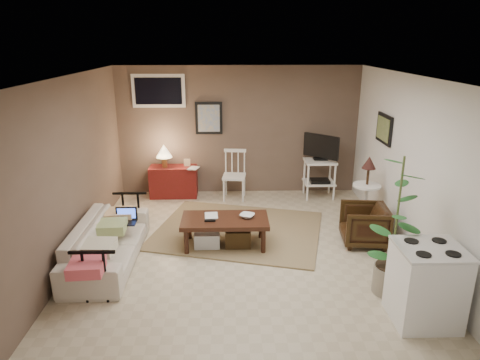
{
  "coord_description": "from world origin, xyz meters",
  "views": [
    {
      "loc": [
        -0.18,
        -5.42,
        2.83
      ],
      "look_at": [
        -0.03,
        0.35,
        0.93
      ],
      "focal_mm": 32.0,
      "sensor_mm": 36.0,
      "label": 1
    }
  ],
  "objects_px": {
    "red_console": "(173,179)",
    "potted_plant": "(396,222)",
    "armchair": "(364,223)",
    "spindle_chair": "(234,176)",
    "coffee_table": "(224,230)",
    "tv_stand": "(320,165)",
    "side_table": "(367,183)",
    "sofa": "(107,236)",
    "stove": "(426,284)"
  },
  "relations": [
    {
      "from": "red_console",
      "to": "potted_plant",
      "type": "relative_size",
      "value": 0.6
    },
    {
      "from": "armchair",
      "to": "spindle_chair",
      "type": "bearing_deg",
      "value": -130.49
    },
    {
      "from": "coffee_table",
      "to": "tv_stand",
      "type": "distance_m",
      "value": 2.7
    },
    {
      "from": "potted_plant",
      "to": "armchair",
      "type": "bearing_deg",
      "value": 86.4
    },
    {
      "from": "red_console",
      "to": "spindle_chair",
      "type": "height_order",
      "value": "red_console"
    },
    {
      "from": "tv_stand",
      "to": "potted_plant",
      "type": "relative_size",
      "value": 0.71
    },
    {
      "from": "spindle_chair",
      "to": "side_table",
      "type": "height_order",
      "value": "side_table"
    },
    {
      "from": "red_console",
      "to": "tv_stand",
      "type": "bearing_deg",
      "value": -2.22
    },
    {
      "from": "spindle_chair",
      "to": "tv_stand",
      "type": "xyz_separation_m",
      "value": [
        1.59,
        0.03,
        0.21
      ]
    },
    {
      "from": "sofa",
      "to": "potted_plant",
      "type": "xyz_separation_m",
      "value": [
        3.48,
        -0.83,
        0.52
      ]
    },
    {
      "from": "tv_stand",
      "to": "stove",
      "type": "bearing_deg",
      "value": -84.82
    },
    {
      "from": "coffee_table",
      "to": "side_table",
      "type": "relative_size",
      "value": 1.07
    },
    {
      "from": "armchair",
      "to": "stove",
      "type": "xyz_separation_m",
      "value": [
        0.08,
        -1.8,
        0.11
      ]
    },
    {
      "from": "red_console",
      "to": "armchair",
      "type": "distance_m",
      "value": 3.64
    },
    {
      "from": "sofa",
      "to": "red_console",
      "type": "distance_m",
      "value": 2.57
    },
    {
      "from": "coffee_table",
      "to": "side_table",
      "type": "bearing_deg",
      "value": 17.1
    },
    {
      "from": "side_table",
      "to": "tv_stand",
      "type": "bearing_deg",
      "value": 109.11
    },
    {
      "from": "coffee_table",
      "to": "stove",
      "type": "xyz_separation_m",
      "value": [
        2.1,
        -1.75,
        0.17
      ]
    },
    {
      "from": "side_table",
      "to": "armchair",
      "type": "height_order",
      "value": "side_table"
    },
    {
      "from": "coffee_table",
      "to": "armchair",
      "type": "height_order",
      "value": "armchair"
    },
    {
      "from": "side_table",
      "to": "stove",
      "type": "bearing_deg",
      "value": -92.81
    },
    {
      "from": "tv_stand",
      "to": "stove",
      "type": "distance_m",
      "value": 3.78
    },
    {
      "from": "spindle_chair",
      "to": "potted_plant",
      "type": "xyz_separation_m",
      "value": [
        1.77,
        -3.2,
        0.47
      ]
    },
    {
      "from": "sofa",
      "to": "spindle_chair",
      "type": "relative_size",
      "value": 2.12
    },
    {
      "from": "side_table",
      "to": "red_console",
      "type": "bearing_deg",
      "value": 155.91
    },
    {
      "from": "red_console",
      "to": "sofa",
      "type": "bearing_deg",
      "value": -102.54
    },
    {
      "from": "sofa",
      "to": "stove",
      "type": "height_order",
      "value": "stove"
    },
    {
      "from": "side_table",
      "to": "stove",
      "type": "height_order",
      "value": "side_table"
    },
    {
      "from": "tv_stand",
      "to": "armchair",
      "type": "height_order",
      "value": "tv_stand"
    },
    {
      "from": "red_console",
      "to": "stove",
      "type": "bearing_deg",
      "value": -51.38
    },
    {
      "from": "coffee_table",
      "to": "red_console",
      "type": "distance_m",
      "value": 2.34
    },
    {
      "from": "spindle_chair",
      "to": "armchair",
      "type": "relative_size",
      "value": 1.42
    },
    {
      "from": "side_table",
      "to": "potted_plant",
      "type": "relative_size",
      "value": 0.68
    },
    {
      "from": "red_console",
      "to": "tv_stand",
      "type": "relative_size",
      "value": 0.85
    },
    {
      "from": "stove",
      "to": "spindle_chair",
      "type": "bearing_deg",
      "value": 117.36
    },
    {
      "from": "spindle_chair",
      "to": "tv_stand",
      "type": "height_order",
      "value": "tv_stand"
    },
    {
      "from": "sofa",
      "to": "potted_plant",
      "type": "distance_m",
      "value": 3.61
    },
    {
      "from": "potted_plant",
      "to": "red_console",
      "type": "bearing_deg",
      "value": 131.24
    },
    {
      "from": "spindle_chair",
      "to": "stove",
      "type": "bearing_deg",
      "value": -62.64
    },
    {
      "from": "side_table",
      "to": "spindle_chair",
      "type": "bearing_deg",
      "value": 147.61
    },
    {
      "from": "side_table",
      "to": "potted_plant",
      "type": "xyz_separation_m",
      "value": [
        -0.28,
        -1.9,
        0.19
      ]
    },
    {
      "from": "sofa",
      "to": "armchair",
      "type": "distance_m",
      "value": 3.59
    },
    {
      "from": "tv_stand",
      "to": "coffee_table",
      "type": "bearing_deg",
      "value": -131.22
    },
    {
      "from": "armchair",
      "to": "potted_plant",
      "type": "distance_m",
      "value": 1.4
    },
    {
      "from": "coffee_table",
      "to": "side_table",
      "type": "distance_m",
      "value": 2.36
    },
    {
      "from": "side_table",
      "to": "stove",
      "type": "distance_m",
      "value": 2.45
    },
    {
      "from": "armchair",
      "to": "potted_plant",
      "type": "bearing_deg",
      "value": 2.16
    },
    {
      "from": "sofa",
      "to": "tv_stand",
      "type": "relative_size",
      "value": 1.61
    },
    {
      "from": "sofa",
      "to": "coffee_table",
      "type": "bearing_deg",
      "value": -75.75
    },
    {
      "from": "spindle_chair",
      "to": "side_table",
      "type": "distance_m",
      "value": 2.44
    }
  ]
}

